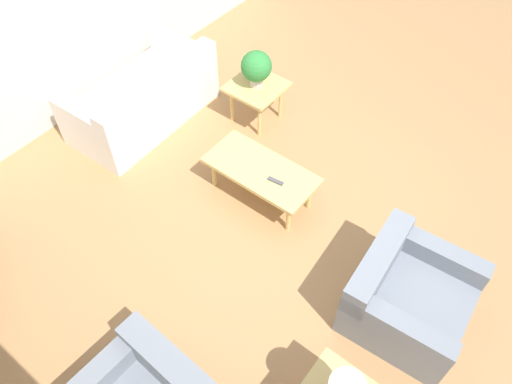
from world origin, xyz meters
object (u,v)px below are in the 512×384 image
at_px(armchair, 406,296).
at_px(coffee_table, 261,172).
at_px(side_table_plant, 256,90).
at_px(sofa, 144,99).
at_px(potted_plant, 256,67).

relative_size(armchair, coffee_table, 0.90).
height_order(armchair, side_table_plant, armchair).
xyz_separation_m(sofa, coffee_table, (-1.78, 0.11, 0.06)).
xyz_separation_m(armchair, potted_plant, (2.53, -1.21, 0.46)).
distance_m(coffee_table, potted_plant, 1.25).
distance_m(sofa, coffee_table, 1.78).
distance_m(sofa, potted_plant, 1.37).
xyz_separation_m(coffee_table, side_table_plant, (0.77, -0.91, 0.07)).
relative_size(armchair, potted_plant, 2.37).
bearing_deg(side_table_plant, coffee_table, 130.09).
xyz_separation_m(armchair, coffee_table, (1.76, -0.30, 0.09)).
height_order(coffee_table, side_table_plant, side_table_plant).
distance_m(side_table_plant, potted_plant, 0.31).
distance_m(coffee_table, side_table_plant, 1.19).
bearing_deg(armchair, potted_plant, 60.20).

